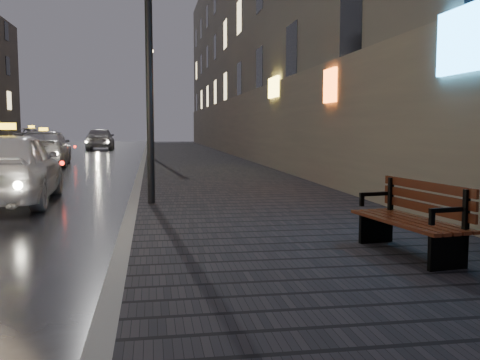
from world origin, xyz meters
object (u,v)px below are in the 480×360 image
(lamp_far, at_px, (150,88))
(taxi_near, at_px, (8,167))
(taxi_far, at_px, (32,141))
(bench, at_px, (414,218))
(lamp_near, at_px, (149,26))
(car_far, at_px, (100,138))
(taxi_mid, at_px, (44,148))

(lamp_far, distance_m, taxi_near, 15.07)
(taxi_near, relative_size, taxi_far, 0.79)
(taxi_near, xyz_separation_m, taxi_far, (-4.33, 23.03, 0.02))
(lamp_far, height_order, taxi_near, lamp_far)
(bench, relative_size, taxi_near, 0.37)
(lamp_near, bearing_deg, taxi_near, 153.53)
(car_far, bearing_deg, taxi_near, 90.12)
(lamp_far, bearing_deg, taxi_mid, -151.67)
(bench, xyz_separation_m, taxi_far, (-10.25, 29.25, 0.23))
(taxi_mid, xyz_separation_m, taxi_far, (-2.77, 10.94, 0.07))
(taxi_near, height_order, taxi_far, taxi_far)
(lamp_near, relative_size, taxi_mid, 1.04)
(car_far, bearing_deg, lamp_far, 103.11)
(taxi_mid, xyz_separation_m, car_far, (0.81, 16.78, 0.08))
(bench, xyz_separation_m, taxi_near, (-5.92, 6.22, 0.21))
(bench, bearing_deg, taxi_near, 125.72)
(lamp_far, xyz_separation_m, taxi_far, (-7.29, 8.50, -2.69))
(lamp_far, relative_size, car_far, 1.11)
(bench, distance_m, taxi_far, 30.99)
(lamp_far, xyz_separation_m, bench, (2.96, -20.75, -2.92))
(lamp_near, bearing_deg, bench, -58.08)
(taxi_near, bearing_deg, taxi_far, -82.19)
(lamp_near, xyz_separation_m, taxi_far, (-7.29, 24.50, -2.69))
(bench, relative_size, car_far, 0.36)
(lamp_near, relative_size, lamp_far, 1.00)
(taxi_near, bearing_deg, car_far, -91.37)
(taxi_far, bearing_deg, lamp_near, -66.19)
(bench, bearing_deg, taxi_mid, 104.36)
(car_far, bearing_deg, taxi_far, 57.10)
(lamp_far, relative_size, taxi_near, 1.15)
(lamp_near, height_order, taxi_far, lamp_near)
(lamp_near, height_order, lamp_far, same)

